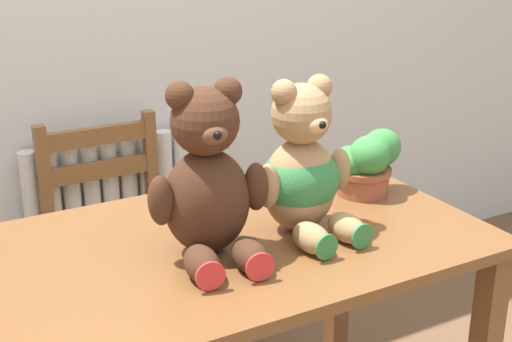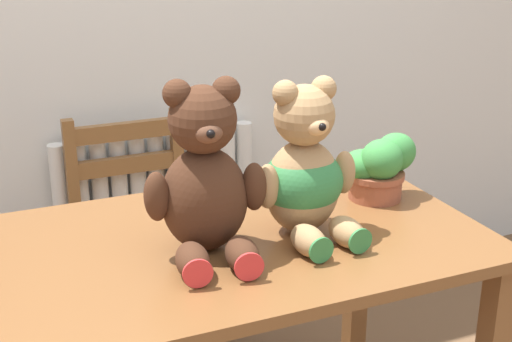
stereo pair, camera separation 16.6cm
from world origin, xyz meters
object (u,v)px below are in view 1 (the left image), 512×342
wooden_chair_behind (116,245)px  potted_plant (366,163)px  teddy_bear_right (302,172)px  teddy_bear_left (208,182)px

wooden_chair_behind → potted_plant: size_ratio=4.03×
wooden_chair_behind → teddy_bear_right: size_ratio=2.23×
wooden_chair_behind → teddy_bear_right: (0.23, -0.80, 0.49)m
teddy_bear_right → potted_plant: size_ratio=1.81×
teddy_bear_left → teddy_bear_right: bearing=-171.5°
teddy_bear_left → potted_plant: teddy_bear_left is taller
wooden_chair_behind → potted_plant: 0.96m
teddy_bear_left → potted_plant: size_ratio=1.92×
wooden_chair_behind → teddy_bear_left: size_ratio=2.10×
teddy_bear_left → wooden_chair_behind: bearing=-84.2°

